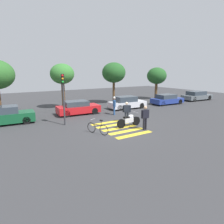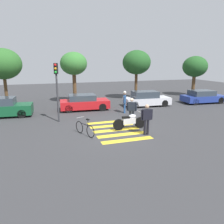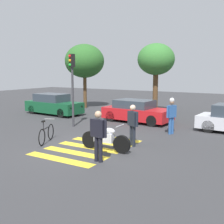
# 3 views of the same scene
# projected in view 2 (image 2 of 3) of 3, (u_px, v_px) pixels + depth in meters

# --- Properties ---
(ground_plane) EXTENTS (60.00, 60.00, 0.00)m
(ground_plane) POSITION_uv_depth(u_px,v_px,m) (116.00, 130.00, 12.87)
(ground_plane) COLOR #38383A
(police_motorcycle) EXTENTS (2.12, 0.62, 1.06)m
(police_motorcycle) POSITION_uv_depth(u_px,v_px,m) (129.00, 122.00, 12.95)
(police_motorcycle) COLOR black
(police_motorcycle) RESTS_ON ground_plane
(leaning_bicycle) EXTENTS (0.77, 1.64, 1.01)m
(leaning_bicycle) POSITION_uv_depth(u_px,v_px,m) (85.00, 129.00, 11.87)
(leaning_bicycle) COLOR black
(leaning_bicycle) RESTS_ON ground_plane
(officer_on_foot) EXTENTS (0.61, 0.41, 1.71)m
(officer_on_foot) POSITION_uv_depth(u_px,v_px,m) (132.00, 109.00, 14.06)
(officer_on_foot) COLOR #1E232D
(officer_on_foot) RESTS_ON ground_plane
(officer_by_motorcycle) EXTENTS (0.69, 0.24, 1.75)m
(officer_by_motorcycle) POSITION_uv_depth(u_px,v_px,m) (147.00, 117.00, 11.84)
(officer_by_motorcycle) COLOR black
(officer_by_motorcycle) RESTS_ON ground_plane
(pedestrian_bystander) EXTENTS (0.37, 0.63, 1.78)m
(pedestrian_bystander) POSITION_uv_depth(u_px,v_px,m) (125.00, 100.00, 16.92)
(pedestrian_bystander) COLOR #2D5999
(pedestrian_bystander) RESTS_ON ground_plane
(crosswalk_stripes) EXTENTS (2.86, 4.05, 0.01)m
(crosswalk_stripes) POSITION_uv_depth(u_px,v_px,m) (116.00, 130.00, 12.87)
(crosswalk_stripes) COLOR yellow
(crosswalk_stripes) RESTS_ON ground_plane
(car_green_compact) EXTENTS (4.37, 1.93, 1.45)m
(car_green_compact) POSITION_uv_depth(u_px,v_px,m) (1.00, 108.00, 15.79)
(car_green_compact) COLOR black
(car_green_compact) RESTS_ON ground_plane
(car_red_convertible) EXTENTS (4.18, 2.05, 1.32)m
(car_red_convertible) POSITION_uv_depth(u_px,v_px,m) (84.00, 103.00, 18.08)
(car_red_convertible) COLOR black
(car_red_convertible) RESTS_ON ground_plane
(car_white_van) EXTENTS (4.32, 1.96, 1.39)m
(car_white_van) POSITION_uv_depth(u_px,v_px,m) (146.00, 99.00, 19.67)
(car_white_van) COLOR black
(car_white_van) RESTS_ON ground_plane
(car_blue_hatchback) EXTENTS (4.25, 2.08, 1.27)m
(car_blue_hatchback) POSITION_uv_depth(u_px,v_px,m) (203.00, 97.00, 21.14)
(car_blue_hatchback) COLOR black
(car_blue_hatchback) RESTS_ON ground_plane
(traffic_light_pole) EXTENTS (0.30, 0.35, 3.95)m
(traffic_light_pole) POSITION_uv_depth(u_px,v_px,m) (57.00, 83.00, 14.00)
(traffic_light_pole) COLOR #38383D
(traffic_light_pole) RESTS_ON ground_plane
(street_tree_near) EXTENTS (3.19, 3.19, 5.19)m
(street_tree_near) POSITION_uv_depth(u_px,v_px,m) (3.00, 64.00, 18.68)
(street_tree_near) COLOR brown
(street_tree_near) RESTS_ON ground_plane
(street_tree_mid) EXTENTS (2.59, 2.59, 4.95)m
(street_tree_mid) POSITION_uv_depth(u_px,v_px,m) (74.00, 64.00, 20.54)
(street_tree_mid) COLOR brown
(street_tree_mid) RESTS_ON ground_plane
(street_tree_far) EXTENTS (2.98, 2.98, 5.22)m
(street_tree_far) POSITION_uv_depth(u_px,v_px,m) (137.00, 63.00, 22.50)
(street_tree_far) COLOR brown
(street_tree_far) RESTS_ON ground_plane
(street_tree_end) EXTENTS (2.84, 2.84, 4.67)m
(street_tree_end) POSITION_uv_depth(u_px,v_px,m) (195.00, 67.00, 24.87)
(street_tree_end) COLOR brown
(street_tree_end) RESTS_ON ground_plane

